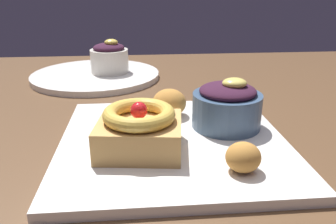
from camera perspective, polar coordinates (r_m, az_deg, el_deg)
The scene contains 8 objects.
dining_table at distance 0.61m, azimuth -5.02°, elevation -7.65°, with size 1.51×0.91×0.73m.
front_plate at distance 0.44m, azimuth 0.23°, elevation -5.03°, with size 0.28×0.28×0.01m, color white.
cake_slice at distance 0.40m, azimuth -4.78°, elevation -2.92°, with size 0.11×0.10×0.06m.
berry_ramekin at distance 0.47m, azimuth 9.20°, elevation 1.05°, with size 0.09×0.09×0.07m.
fritter_front at distance 0.51m, azimuth -0.30°, elevation 1.54°, with size 0.05×0.05×0.04m, color #BC7F38.
fritter_middle at distance 0.37m, azimuth 11.65°, elevation -7.37°, with size 0.04×0.04×0.03m, color #BC7F38.
back_plate at distance 0.77m, azimuth -12.18°, elevation 5.91°, with size 0.27×0.27×0.01m, color white.
back_ramekin at distance 0.76m, azimuth -10.02°, elevation 8.81°, with size 0.08×0.08×0.07m.
Camera 1 is at (0.00, -0.53, 0.93)m, focal length 36.83 mm.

